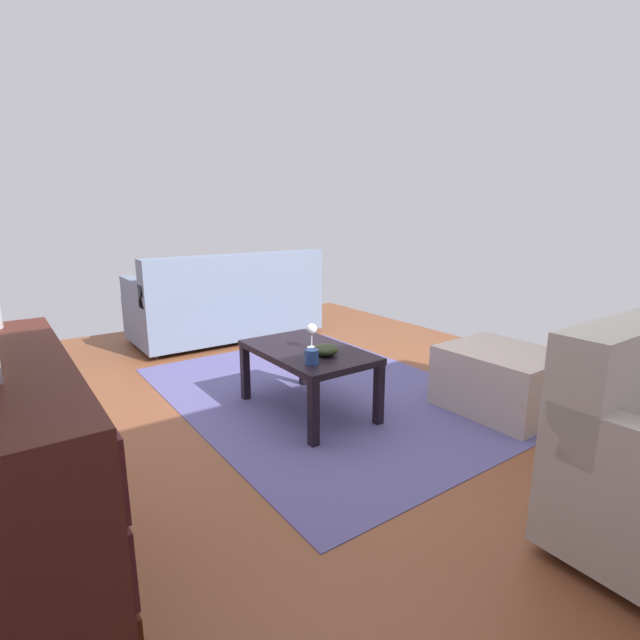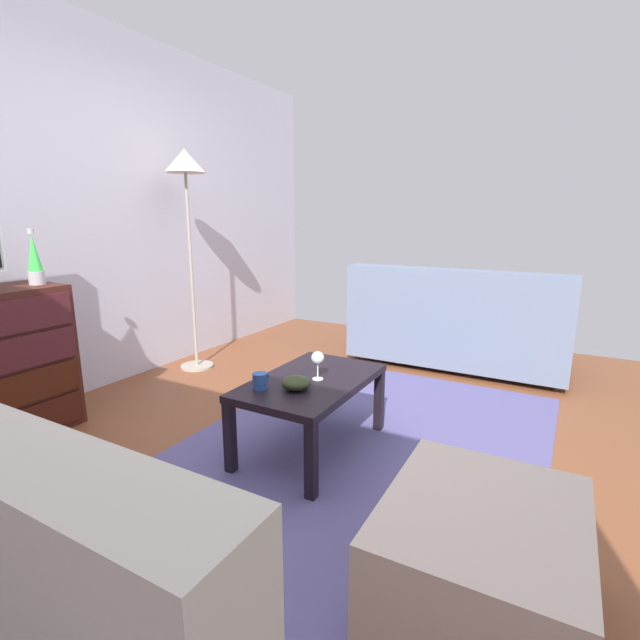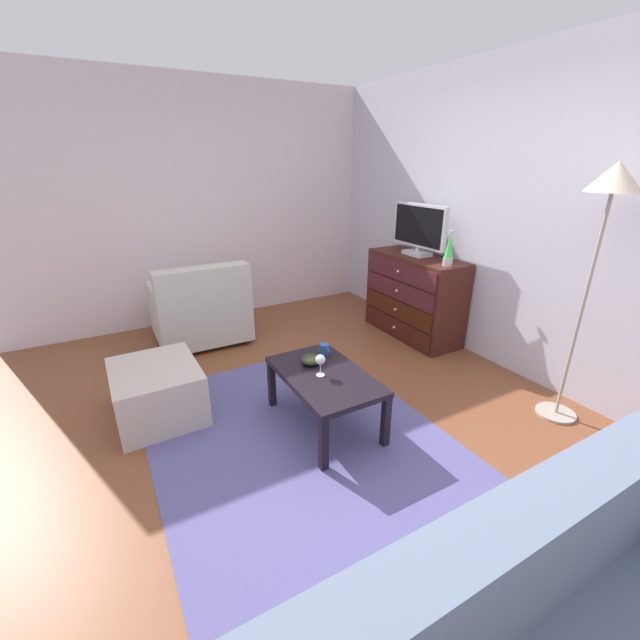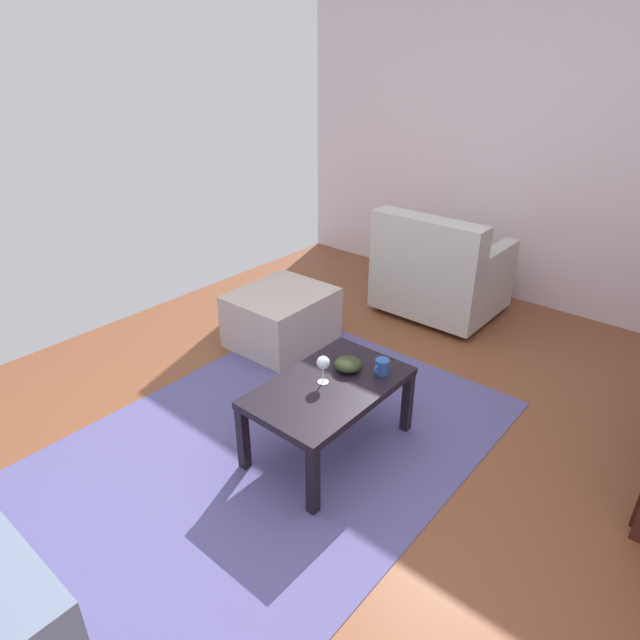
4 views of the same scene
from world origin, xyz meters
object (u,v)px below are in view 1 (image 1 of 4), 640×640
(wine_glass, at_px, (312,330))
(mug, at_px, (312,357))
(bowl_decorative, at_px, (326,350))
(coffee_table, at_px, (308,357))
(couch_large, at_px, (228,305))
(ottoman, at_px, (502,380))

(wine_glass, xyz_separation_m, mug, (-0.27, 0.19, -0.07))
(wine_glass, height_order, mug, wine_glass)
(mug, height_order, bowl_decorative, mug)
(wine_glass, distance_m, mug, 0.34)
(wine_glass, bearing_deg, coffee_table, 102.13)
(mug, bearing_deg, couch_large, -12.66)
(coffee_table, height_order, mug, mug)
(bowl_decorative, relative_size, couch_large, 0.08)
(bowl_decorative, xyz_separation_m, couch_large, (2.12, -0.33, -0.11))
(couch_large, bearing_deg, ottoman, -165.48)
(wine_glass, height_order, couch_large, couch_large)
(mug, relative_size, couch_large, 0.06)
(wine_glass, distance_m, bowl_decorative, 0.20)
(mug, xyz_separation_m, bowl_decorative, (0.09, -0.16, -0.01))
(coffee_table, xyz_separation_m, wine_glass, (0.01, -0.04, 0.17))
(wine_glass, relative_size, mug, 1.38)
(coffee_table, relative_size, mug, 7.71)
(mug, distance_m, bowl_decorative, 0.18)
(mug, xyz_separation_m, couch_large, (2.21, -0.50, -0.12))
(bowl_decorative, height_order, couch_large, couch_large)
(bowl_decorative, xyz_separation_m, ottoman, (-0.53, -1.02, -0.25))
(wine_glass, relative_size, ottoman, 0.22)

